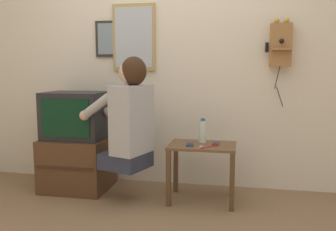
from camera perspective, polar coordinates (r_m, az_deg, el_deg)
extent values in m
cube|color=silver|center=(3.62, -0.30, 9.06)|extent=(6.80, 0.05, 2.55)
cube|color=brown|center=(3.15, 5.51, -4.83)|extent=(0.58, 0.42, 0.02)
cube|color=#523822|center=(3.08, 0.08, -10.04)|extent=(0.04, 0.04, 0.49)
cube|color=#523822|center=(3.03, 10.22, -10.48)|extent=(0.04, 0.04, 0.49)
cube|color=#523822|center=(3.43, 1.27, -8.24)|extent=(0.04, 0.04, 0.49)
cube|color=#523822|center=(3.38, 10.34, -8.59)|extent=(0.04, 0.04, 0.49)
cube|color=#2D3347|center=(3.19, -6.78, -7.08)|extent=(0.46, 0.45, 0.14)
cube|color=#ADADB2|center=(3.08, -5.81, -0.65)|extent=(0.33, 0.43, 0.59)
sphere|color=#DBAD8E|center=(3.05, -5.91, 6.87)|extent=(0.21, 0.21, 0.21)
ellipsoid|color=#382314|center=(3.03, -5.50, 7.11)|extent=(0.27, 0.28, 0.25)
cylinder|color=#ADADB2|center=(3.10, -11.39, 1.49)|extent=(0.33, 0.18, 0.24)
cylinder|color=#ADADB2|center=(3.34, -7.77, 1.99)|extent=(0.33, 0.18, 0.24)
sphere|color=#DBAD8E|center=(3.20, -13.27, 0.01)|extent=(0.09, 0.09, 0.09)
sphere|color=#DBAD8E|center=(3.44, -9.63, 0.61)|extent=(0.09, 0.09, 0.09)
cube|color=#51331E|center=(3.64, -14.21, -7.41)|extent=(0.61, 0.56, 0.51)
cube|color=#392315|center=(3.39, -16.28, -8.14)|extent=(0.55, 0.01, 0.02)
cube|color=#232326|center=(3.55, -14.58, 0.04)|extent=(0.57, 0.43, 0.45)
cube|color=black|center=(3.36, -16.19, -0.43)|extent=(0.46, 0.01, 0.35)
cube|color=#9E6B3D|center=(3.49, 17.61, 10.72)|extent=(0.19, 0.11, 0.39)
cube|color=#9E6B3D|center=(3.40, 17.73, 9.98)|extent=(0.17, 0.07, 0.03)
sphere|color=#B79338|center=(3.49, 17.05, 14.31)|extent=(0.05, 0.05, 0.05)
sphere|color=#B79338|center=(3.50, 18.49, 14.24)|extent=(0.05, 0.05, 0.05)
cone|color=black|center=(3.39, 17.83, 11.32)|extent=(0.04, 0.05, 0.04)
cylinder|color=black|center=(3.48, 15.59, 10.48)|extent=(0.03, 0.03, 0.09)
cylinder|color=black|center=(3.46, 17.13, 5.87)|extent=(0.04, 0.04, 0.22)
cylinder|color=black|center=(3.48, 17.48, 2.89)|extent=(0.07, 0.06, 0.19)
cube|color=#2D2823|center=(3.73, -8.68, 12.06)|extent=(0.39, 0.02, 0.36)
cube|color=gray|center=(3.72, -8.76, 12.08)|extent=(0.33, 0.01, 0.31)
cube|color=tan|center=(3.67, -5.47, 12.35)|extent=(0.44, 0.03, 0.66)
cube|color=#B2BCC6|center=(3.65, -5.55, 12.37)|extent=(0.39, 0.01, 0.60)
cube|color=navy|center=(3.11, 3.54, -4.67)|extent=(0.07, 0.13, 0.01)
cube|color=black|center=(3.11, 3.54, -4.56)|extent=(0.06, 0.10, 0.00)
cube|color=maroon|center=(3.16, 7.67, -4.53)|extent=(0.07, 0.13, 0.01)
cube|color=black|center=(3.16, 7.67, -4.42)|extent=(0.06, 0.10, 0.00)
cylinder|color=silver|center=(3.22, 5.60, -2.58)|extent=(0.07, 0.07, 0.20)
cylinder|color=#2D4C8C|center=(3.21, 5.62, -0.65)|extent=(0.04, 0.04, 0.02)
cylinder|color=#D83F4C|center=(3.04, 6.13, -5.02)|extent=(0.10, 0.12, 0.01)
cube|color=white|center=(2.99, 5.29, -4.99)|extent=(0.03, 0.03, 0.01)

